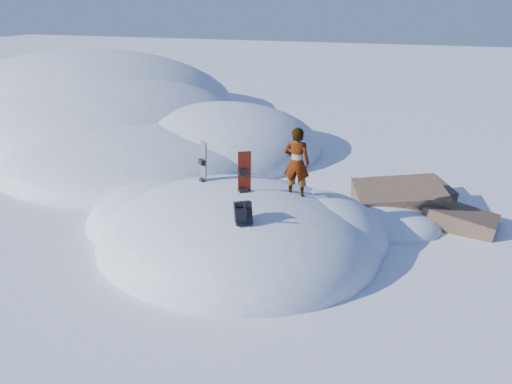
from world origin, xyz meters
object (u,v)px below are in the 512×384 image
(snowboard_dark, at_px, (203,173))
(backpack, at_px, (243,213))
(snowboard_red, at_px, (244,184))
(person, at_px, (297,163))

(snowboard_dark, distance_m, backpack, 2.47)
(snowboard_red, bearing_deg, person, -3.26)
(backpack, bearing_deg, snowboard_red, 76.90)
(snowboard_dark, relative_size, person, 0.99)
(snowboard_red, distance_m, snowboard_dark, 1.40)
(snowboard_red, height_order, person, person)
(snowboard_red, distance_m, person, 1.30)
(snowboard_red, relative_size, person, 0.97)
(backpack, relative_size, person, 0.34)
(backpack, xyz_separation_m, person, (0.66, 1.81, 0.61))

